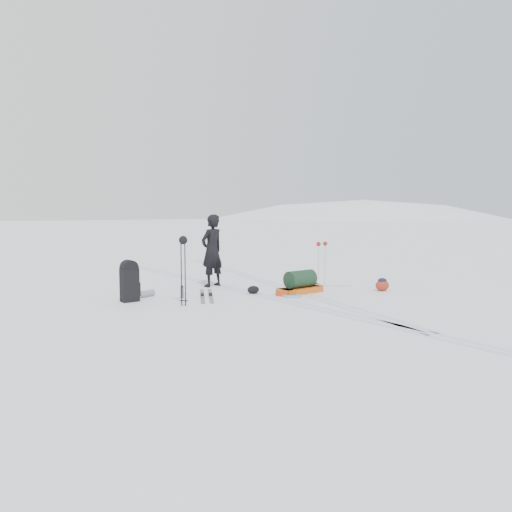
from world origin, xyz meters
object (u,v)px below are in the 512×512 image
Objects in this scene: ski_poles_black at (183,249)px; pulk_sled at (300,284)px; skier at (212,251)px; expedition_rucksack at (131,282)px.

pulk_sled is at bearing -0.97° from ski_poles_black.
skier reaches higher than ski_poles_black.
pulk_sled is 1.01× the size of ski_poles_black.
expedition_rucksack is at bearing 123.57° from ski_poles_black.
expedition_rucksack reaches higher than pulk_sled.
pulk_sled is 4.15m from expedition_rucksack.
pulk_sled is at bearing 105.26° from skier.
ski_poles_black is (0.79, -1.16, 0.82)m from expedition_rucksack.
expedition_rucksack is at bearing 3.46° from skier.
ski_poles_black reaches higher than pulk_sled.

